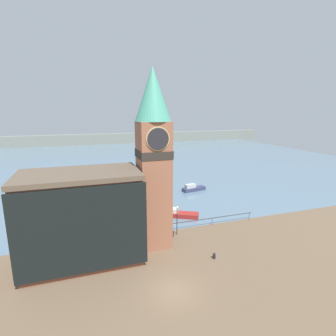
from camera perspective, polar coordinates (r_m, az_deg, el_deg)
The scene contains 11 objects.
ground_plane at distance 26.51m, azimuth 1.20°, elevation -25.21°, with size 160.00×160.00×0.00m, color brown.
water at distance 93.26m, azimuth -13.86°, elevation 2.08°, with size 160.00×120.00×0.00m.
far_shoreline at distance 132.47m, azimuth -15.42°, elevation 6.07°, with size 180.00×3.00×5.00m.
pier_railing at distance 38.84m, azimuth 9.60°, elevation -10.82°, with size 13.15×0.08×1.09m.
clock_tower at distance 30.18m, azimuth -3.14°, elevation 2.73°, with size 4.06×4.06×20.91m.
pier_building at distance 29.95m, azimuth -18.17°, elevation -10.18°, with size 12.48×7.22×9.94m.
boat_near at distance 41.44m, azimuth 1.39°, elevation -9.84°, with size 6.91×4.80×1.30m.
boat_far at distance 54.14m, azimuth 5.46°, elevation -4.40°, with size 5.13×2.29×1.51m.
mooring_bollard_near at distance 31.21m, azimuth 10.03°, elevation -18.24°, with size 0.32×0.32×0.68m.
mooring_bollard_far at distance 35.34m, azimuth 1.00°, elevation -13.99°, with size 0.33×0.33×0.85m.
lamp_post at distance 34.91m, azimuth 1.98°, elevation -10.16°, with size 0.32×0.32×3.98m.
Camera 1 is at (-7.14, -19.73, 16.20)m, focal length 28.00 mm.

